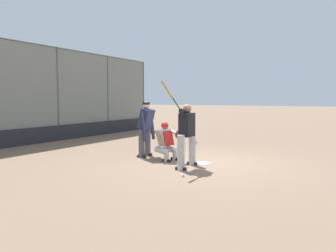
# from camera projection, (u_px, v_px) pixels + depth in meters

# --- Properties ---
(ground_plane) EXTENTS (160.00, 160.00, 0.00)m
(ground_plane) POSITION_uv_depth(u_px,v_px,m) (202.00, 163.00, 9.38)
(ground_plane) COLOR #7A604C
(home_plate_marker) EXTENTS (0.43, 0.43, 0.01)m
(home_plate_marker) POSITION_uv_depth(u_px,v_px,m) (202.00, 163.00, 9.38)
(home_plate_marker) COLOR white
(home_plate_marker) RESTS_ON ground_plane
(backstop_fence) EXTENTS (16.87, 0.08, 4.12)m
(backstop_fence) POSITION_uv_depth(u_px,v_px,m) (25.00, 91.00, 13.09)
(backstop_fence) COLOR #515651
(backstop_fence) RESTS_ON ground_plane
(padding_wall) EXTENTS (16.45, 0.18, 0.66)m
(padding_wall) POSITION_uv_depth(u_px,v_px,m) (28.00, 137.00, 13.19)
(padding_wall) COLOR #28282D
(padding_wall) RESTS_ON ground_plane
(batter_at_plate) EXTENTS (1.12, 0.62, 2.32)m
(batter_at_plate) POSITION_uv_depth(u_px,v_px,m) (187.00, 133.00, 8.74)
(batter_at_plate) COLOR #B7B7BC
(batter_at_plate) RESTS_ON ground_plane
(catcher_behind_plate) EXTENTS (0.64, 0.78, 1.16)m
(catcher_behind_plate) POSITION_uv_depth(u_px,v_px,m) (167.00, 141.00, 9.79)
(catcher_behind_plate) COLOR #B7B7BC
(catcher_behind_plate) RESTS_ON ground_plane
(umpire_home) EXTENTS (0.71, 0.47, 1.75)m
(umpire_home) POSITION_uv_depth(u_px,v_px,m) (146.00, 127.00, 10.40)
(umpire_home) COLOR #4C4C51
(umpire_home) RESTS_ON ground_plane
(fielding_glove_on_dirt) EXTENTS (0.32, 0.24, 0.11)m
(fielding_glove_on_dirt) POSITION_uv_depth(u_px,v_px,m) (194.00, 142.00, 13.61)
(fielding_glove_on_dirt) COLOR brown
(fielding_glove_on_dirt) RESTS_ON ground_plane
(baseball_loose) EXTENTS (0.07, 0.07, 0.07)m
(baseball_loose) POSITION_uv_depth(u_px,v_px,m) (183.00, 175.00, 7.77)
(baseball_loose) COLOR white
(baseball_loose) RESTS_ON ground_plane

